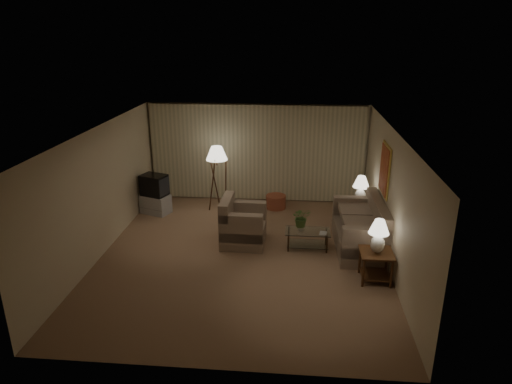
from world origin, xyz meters
TOP-DOWN VIEW (x-y plane):
  - ground at (0.00, 0.00)m, footprint 7.00×7.00m
  - room_shell at (0.02, 1.51)m, footprint 6.04×7.02m
  - sofa at (2.50, 0.56)m, footprint 2.01×1.07m
  - armchair at (-0.05, 0.60)m, footprint 1.04×0.99m
  - side_table_near at (2.65, -0.79)m, footprint 0.62×0.62m
  - side_table_far at (2.65, 1.81)m, footprint 0.52×0.44m
  - table_lamp_near at (2.65, -0.79)m, footprint 0.38×0.38m
  - table_lamp_far at (2.65, 1.81)m, footprint 0.39×0.39m
  - coffee_table at (1.38, 0.46)m, footprint 0.97×0.53m
  - tv_cabinet at (-2.55, 2.17)m, footprint 1.02×0.93m
  - crt_tv at (-2.55, 2.17)m, footprint 0.93×0.87m
  - floor_lamp at (-0.97, 2.60)m, footprint 0.56×0.56m
  - ottoman at (0.57, 2.80)m, footprint 0.66×0.66m
  - vase at (1.23, 0.46)m, footprint 0.18×0.18m
  - flowers at (1.23, 0.46)m, footprint 0.46×0.42m
  - book at (1.63, 0.36)m, footprint 0.18×0.23m

SIDE VIEW (x-z plane):
  - ground at x=0.00m, z-range 0.00..0.00m
  - ottoman at x=0.57m, z-range 0.00..0.36m
  - tv_cabinet at x=-2.55m, z-range 0.00..0.50m
  - coffee_table at x=1.38m, z-range 0.07..0.48m
  - side_table_far at x=2.65m, z-range 0.10..0.70m
  - side_table_near at x=2.65m, z-range 0.12..0.72m
  - armchair at x=-0.05m, z-range 0.00..0.84m
  - book at x=1.63m, z-range 0.41..0.43m
  - sofa at x=2.50m, z-range 0.00..0.87m
  - vase at x=1.23m, z-range 0.41..0.57m
  - crt_tv at x=-2.55m, z-range 0.50..1.04m
  - flowers at x=1.23m, z-range 0.57..1.01m
  - floor_lamp at x=-0.97m, z-range 0.04..1.76m
  - table_lamp_near at x=2.65m, z-range 0.66..1.32m
  - table_lamp_far at x=2.65m, z-range 0.66..1.34m
  - room_shell at x=0.02m, z-range 0.39..3.11m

